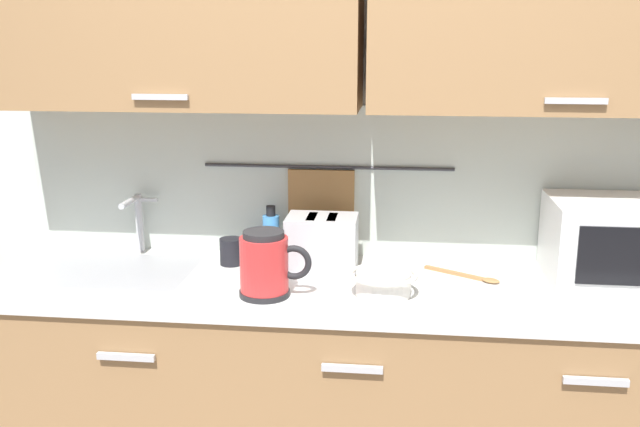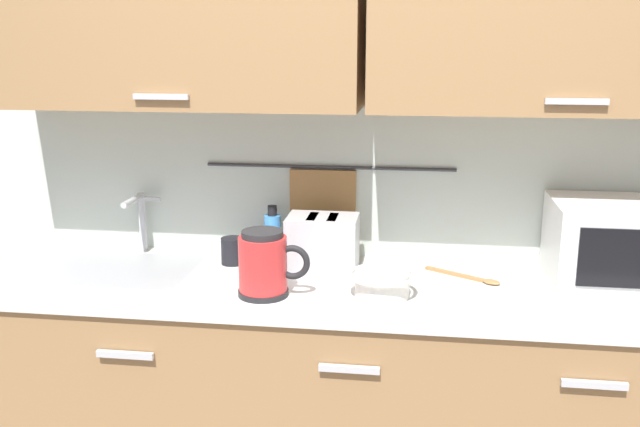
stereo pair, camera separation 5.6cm
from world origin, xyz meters
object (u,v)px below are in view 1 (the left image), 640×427
mixing_bowl (383,282)px  toaster (322,243)px  dish_soap_bottle (271,235)px  mug_near_sink (232,251)px  microwave (621,241)px  electric_kettle (266,265)px  wooden_spoon (471,276)px

mixing_bowl → toaster: 0.32m
dish_soap_bottle → mug_near_sink: 0.16m
microwave → dish_soap_bottle: size_ratio=2.35×
electric_kettle → mug_near_sink: electric_kettle is taller
mixing_bowl → wooden_spoon: bearing=35.0°
mug_near_sink → wooden_spoon: mug_near_sink is taller
mug_near_sink → dish_soap_bottle: bearing=34.8°
microwave → dish_soap_bottle: bearing=174.6°
toaster → wooden_spoon: size_ratio=1.02×
wooden_spoon → electric_kettle: bearing=-159.5°
mug_near_sink → mixing_bowl: bearing=-25.2°
microwave → toaster: (-0.98, 0.00, -0.04)m
electric_kettle → toaster: bearing=62.3°
microwave → electric_kettle: size_ratio=2.03×
mug_near_sink → electric_kettle: bearing=-59.0°
microwave → toaster: microwave is taller
microwave → mixing_bowl: bearing=-163.3°
microwave → electric_kettle: bearing=-166.4°
microwave → wooden_spoon: (-0.48, -0.03, -0.13)m
dish_soap_bottle → wooden_spoon: dish_soap_bottle is taller
electric_kettle → dish_soap_bottle: electric_kettle is taller
dish_soap_bottle → microwave: bearing=-5.4°
microwave → wooden_spoon: bearing=-176.4°
dish_soap_bottle → toaster: bearing=-29.1°
mug_near_sink → toaster: size_ratio=0.47×
wooden_spoon → mixing_bowl: bearing=-145.0°
dish_soap_bottle → electric_kettle: bearing=-82.1°
mug_near_sink → toaster: toaster is taller
microwave → toaster: size_ratio=1.80×
mixing_bowl → wooden_spoon: size_ratio=0.86×
dish_soap_bottle → wooden_spoon: 0.72m
microwave → dish_soap_bottle: (-1.18, 0.11, -0.05)m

